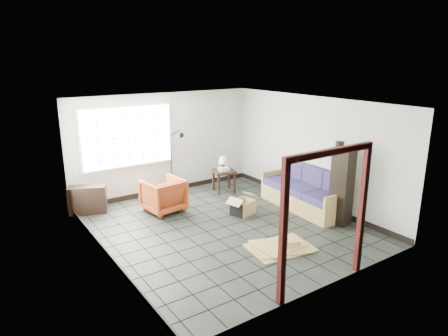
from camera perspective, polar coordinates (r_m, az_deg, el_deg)
ground at (r=8.51m, az=0.09°, el=-8.38°), size 5.50×5.50×0.00m
room_shell at (r=8.00m, az=-0.02°, el=2.75°), size 5.02×5.52×2.61m
window_panel at (r=9.91m, az=-13.62°, el=4.35°), size 2.32×0.08×1.52m
doorway_trim at (r=6.11m, az=14.50°, el=-4.83°), size 1.80×0.08×2.20m
futon_sofa at (r=9.61m, az=11.64°, el=-3.55°), size 0.97×2.27×0.99m
armchair at (r=9.29m, az=-8.66°, el=-3.62°), size 0.92×0.87×0.85m
side_table at (r=10.48m, az=-0.00°, el=-0.86°), size 0.66×0.66×0.60m
table_lamp at (r=10.43m, az=-0.14°, el=1.09°), size 0.31×0.31×0.36m
projector at (r=10.39m, az=-0.06°, el=-0.14°), size 0.27×0.22×0.09m
floor_lamp at (r=10.13m, az=-6.82°, el=0.98°), size 0.46×0.30×1.72m
console_shelf at (r=9.63m, az=-18.90°, el=-4.29°), size 0.88×0.60×0.64m
tall_shelf at (r=8.74m, az=16.49°, el=-2.47°), size 0.38×0.48×1.66m
pot at (r=8.51m, az=16.22°, el=3.22°), size 0.20×0.20×0.13m
open_box at (r=9.11m, az=2.71°, el=-5.63°), size 0.86×0.57×0.45m
cardboard_pile at (r=7.68m, az=8.20°, el=-10.98°), size 1.27×1.05×0.17m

